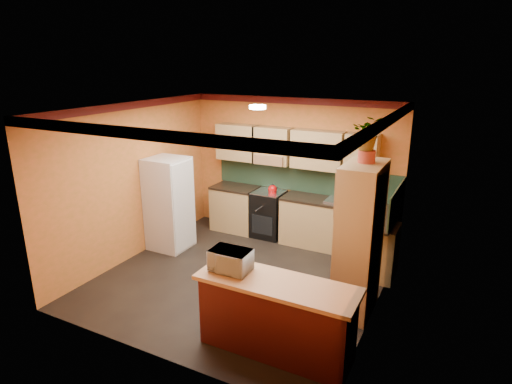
% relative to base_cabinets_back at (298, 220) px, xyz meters
% --- Properties ---
extents(room_shell, '(4.24, 4.24, 2.72)m').
position_rel_base_cabinets_back_xyz_m(room_shell, '(-0.24, -1.52, 1.65)').
color(room_shell, black).
rests_on(room_shell, ground).
extents(base_cabinets_back, '(3.65, 0.60, 0.88)m').
position_rel_base_cabinets_back_xyz_m(base_cabinets_back, '(0.00, 0.00, 0.00)').
color(base_cabinets_back, tan).
rests_on(base_cabinets_back, ground).
extents(countertop_back, '(3.65, 0.62, 0.04)m').
position_rel_base_cabinets_back_xyz_m(countertop_back, '(0.00, -0.00, 0.46)').
color(countertop_back, black).
rests_on(countertop_back, base_cabinets_back).
extents(stove, '(0.58, 0.58, 0.91)m').
position_rel_base_cabinets_back_xyz_m(stove, '(-0.62, -0.00, 0.02)').
color(stove, black).
rests_on(stove, ground).
extents(kettle, '(0.20, 0.20, 0.18)m').
position_rel_base_cabinets_back_xyz_m(kettle, '(-0.52, -0.05, 0.56)').
color(kettle, '#B60C0C').
rests_on(kettle, stove).
extents(sink, '(0.48, 0.40, 0.03)m').
position_rel_base_cabinets_back_xyz_m(sink, '(0.78, 0.00, 0.50)').
color(sink, silver).
rests_on(sink, countertop_back).
extents(base_cabinets_right, '(0.60, 0.80, 0.88)m').
position_rel_base_cabinets_back_xyz_m(base_cabinets_right, '(1.53, -0.72, 0.00)').
color(base_cabinets_right, tan).
rests_on(base_cabinets_right, ground).
extents(countertop_right, '(0.62, 0.80, 0.04)m').
position_rel_base_cabinets_back_xyz_m(countertop_right, '(1.53, -0.72, 0.46)').
color(countertop_right, black).
rests_on(countertop_right, base_cabinets_right).
extents(fridge, '(0.68, 0.66, 1.70)m').
position_rel_base_cabinets_back_xyz_m(fridge, '(-2.02, -1.32, 0.41)').
color(fridge, silver).
rests_on(fridge, ground).
extents(pantry, '(0.48, 0.90, 2.10)m').
position_rel_base_cabinets_back_xyz_m(pantry, '(1.58, -1.82, 0.61)').
color(pantry, tan).
rests_on(pantry, ground).
extents(fern_pot, '(0.22, 0.22, 0.16)m').
position_rel_base_cabinets_back_xyz_m(fern_pot, '(1.58, -1.77, 1.74)').
color(fern_pot, '#AB3A29').
rests_on(fern_pot, pantry).
extents(fern, '(0.47, 0.43, 0.44)m').
position_rel_base_cabinets_back_xyz_m(fern, '(1.58, -1.77, 2.04)').
color(fern, tan).
rests_on(fern, fern_pot).
extents(breakfast_bar, '(1.80, 0.55, 0.88)m').
position_rel_base_cabinets_back_xyz_m(breakfast_bar, '(0.98, -3.17, 0.00)').
color(breakfast_bar, '#511214').
rests_on(breakfast_bar, ground).
extents(bar_top, '(1.90, 0.65, 0.05)m').
position_rel_base_cabinets_back_xyz_m(bar_top, '(0.98, -3.17, 0.47)').
color(bar_top, tan).
rests_on(bar_top, breakfast_bar).
extents(microwave, '(0.49, 0.34, 0.27)m').
position_rel_base_cabinets_back_xyz_m(microwave, '(0.37, -3.17, 0.62)').
color(microwave, silver).
rests_on(microwave, bar_top).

